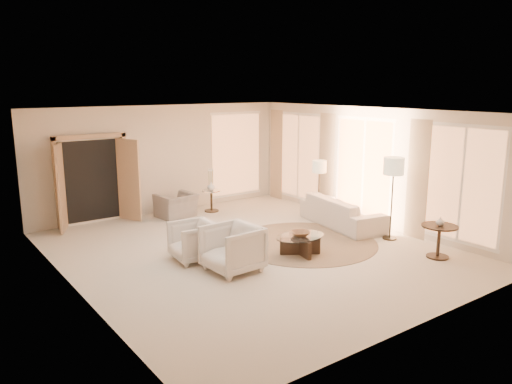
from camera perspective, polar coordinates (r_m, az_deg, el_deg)
room at (r=9.87m, az=-0.51°, el=1.01°), size 7.04×8.04×2.83m
windows_right at (r=12.24m, az=12.47°, el=2.68°), size 0.10×6.40×2.40m
window_back_corner at (r=14.37m, az=-2.22°, el=4.33°), size 1.70×0.10×2.40m
curtains_right at (r=12.82m, az=9.31°, el=2.99°), size 0.06×5.20×2.60m
french_doors at (r=12.48m, az=-18.09°, el=1.21°), size 1.95×0.66×2.16m
area_rug at (r=10.78m, az=5.54°, el=-5.73°), size 3.95×3.95×0.01m
sofa at (r=12.07m, az=9.79°, el=-2.22°), size 1.31×2.48×0.69m
armchair_left at (r=9.66m, az=-7.14°, el=-5.38°), size 0.82×0.87×0.82m
armchair_right at (r=9.02m, az=-2.72°, el=-6.22°), size 0.89×0.95×0.93m
accent_chair at (r=12.83m, az=-9.11°, el=-1.08°), size 0.98×0.70×0.80m
coffee_table at (r=9.94m, az=5.06°, el=-5.81°), size 1.39×1.39×0.39m
end_table at (r=10.33m, az=20.19°, el=-4.69°), size 0.69×0.69×0.65m
side_table at (r=13.29m, az=-5.12°, el=-0.75°), size 0.50×0.50×0.58m
floor_lamp_near at (r=12.58m, az=7.25°, el=2.61°), size 0.35×0.35×1.46m
floor_lamp_far at (r=11.01m, az=15.45°, el=2.45°), size 0.44×0.44×1.80m
bowl at (r=9.89m, az=5.08°, el=-4.75°), size 0.48×0.48×0.09m
end_vase at (r=10.25m, az=20.31°, el=-3.17°), size 0.20×0.20×0.17m
side_vase at (r=13.22m, az=-5.15°, el=0.67°), size 0.27×0.27×0.23m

